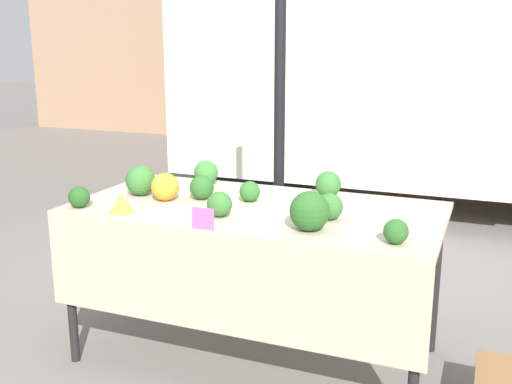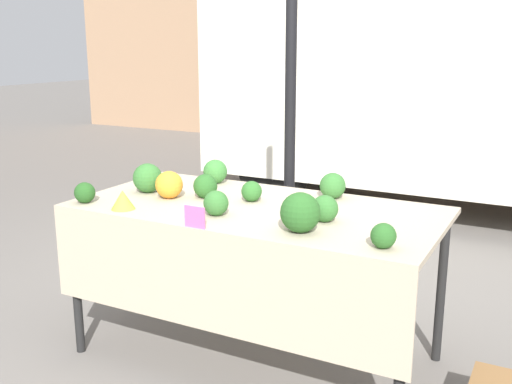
{
  "view_description": "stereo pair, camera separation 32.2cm",
  "coord_description": "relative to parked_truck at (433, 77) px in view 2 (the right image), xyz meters",
  "views": [
    {
      "loc": [
        1.16,
        -2.9,
        1.75
      ],
      "look_at": [
        0.0,
        0.0,
        0.97
      ],
      "focal_mm": 42.0,
      "sensor_mm": 36.0,
      "label": 1
    },
    {
      "loc": [
        1.46,
        -2.77,
        1.75
      ],
      "look_at": [
        0.0,
        0.0,
        0.97
      ],
      "focal_mm": 42.0,
      "sensor_mm": 36.0,
      "label": 2
    }
  ],
  "objects": [
    {
      "name": "broccoli_head_0",
      "position": [
        -0.83,
        -3.82,
        -0.43
      ],
      "size": [
        0.17,
        0.17,
        0.17
      ],
      "color": "#336B2D",
      "rests_on": "market_table"
    },
    {
      "name": "broccoli_head_7",
      "position": [
        0.69,
        -4.15,
        -0.46
      ],
      "size": [
        0.11,
        0.11,
        0.11
      ],
      "color": "#285B23",
      "rests_on": "market_table"
    },
    {
      "name": "broccoli_head_5",
      "position": [
        0.28,
        -4.1,
        -0.42
      ],
      "size": [
        0.19,
        0.19,
        0.19
      ],
      "color": "#285B23",
      "rests_on": "market_table"
    },
    {
      "name": "broccoli_head_4",
      "position": [
        0.32,
        -3.89,
        -0.45
      ],
      "size": [
        0.13,
        0.13,
        0.13
      ],
      "color": "#336B2D",
      "rests_on": "market_table"
    },
    {
      "name": "broccoli_head_1",
      "position": [
        -0.6,
        -3.43,
        -0.44
      ],
      "size": [
        0.15,
        0.15,
        0.15
      ],
      "color": "#387533",
      "rests_on": "market_table"
    },
    {
      "name": "broccoli_head_3",
      "position": [
        -0.22,
        -4.05,
        -0.45
      ],
      "size": [
        0.13,
        0.13,
        0.13
      ],
      "color": "#336B2D",
      "rests_on": "market_table"
    },
    {
      "name": "broccoli_head_6",
      "position": [
        -0.46,
        -3.77,
        -0.45
      ],
      "size": [
        0.14,
        0.14,
        0.14
      ],
      "color": "#285B23",
      "rests_on": "market_table"
    },
    {
      "name": "romanesco_head",
      "position": [
        -0.72,
        -4.18,
        -0.46
      ],
      "size": [
        0.13,
        0.13,
        0.1
      ],
      "color": "#93B238",
      "rests_on": "market_table"
    },
    {
      "name": "broccoli_head_2",
      "position": [
        -0.19,
        -3.72,
        -0.46
      ],
      "size": [
        0.12,
        0.12,
        0.12
      ],
      "color": "#2D6628",
      "rests_on": "market_table"
    },
    {
      "name": "broccoli_head_9",
      "position": [
        -0.99,
        -4.17,
        -0.46
      ],
      "size": [
        0.12,
        0.12,
        0.12
      ],
      "color": "#23511E",
      "rests_on": "market_table"
    },
    {
      "name": "orange_cauliflower",
      "position": [
        -0.64,
        -3.87,
        -0.44
      ],
      "size": [
        0.16,
        0.16,
        0.16
      ],
      "color": "orange",
      "rests_on": "market_table"
    },
    {
      "name": "market_table",
      "position": [
        -0.12,
        -3.87,
        -0.62
      ],
      "size": [
        1.98,
        0.99,
        0.89
      ],
      "color": "tan",
      "rests_on": "ground_plane"
    },
    {
      "name": "parked_truck",
      "position": [
        0.0,
        0.0,
        0.0
      ],
      "size": [
        4.98,
        1.93,
        2.65
      ],
      "color": "silver",
      "rests_on": "ground_plane"
    },
    {
      "name": "tent_pole",
      "position": [
        -0.22,
        -3.14,
        -0.12
      ],
      "size": [
        0.07,
        0.07,
        2.57
      ],
      "color": "black",
      "rests_on": "ground_plane"
    },
    {
      "name": "ground_plane",
      "position": [
        -0.12,
        -3.8,
        -1.41
      ],
      "size": [
        40.0,
        40.0,
        0.0
      ],
      "primitive_type": "plane",
      "color": "slate"
    },
    {
      "name": "broccoli_head_8",
      "position": [
        0.19,
        -3.44,
        -0.44
      ],
      "size": [
        0.15,
        0.15,
        0.15
      ],
      "color": "#336B2D",
      "rests_on": "market_table"
    },
    {
      "name": "price_sign",
      "position": [
        -0.19,
        -4.28,
        -0.46
      ],
      "size": [
        0.11,
        0.01,
        0.11
      ],
      "color": "#F45B9E",
      "rests_on": "market_table"
    }
  ]
}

